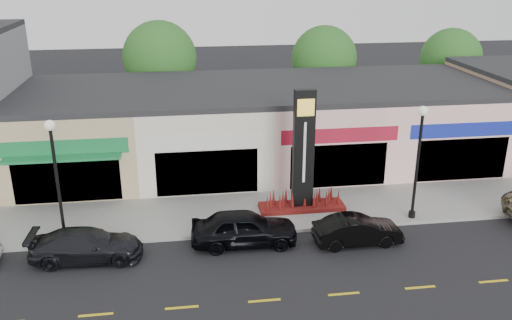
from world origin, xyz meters
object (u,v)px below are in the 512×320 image
object	(u,v)px
car_black_sedan	(244,228)
car_black_conv	(357,230)
pylon_sign	(303,168)
lamp_west_near	(56,169)
car_dark_sedan	(86,245)
lamp_east_near	(419,152)

from	to	relation	value
car_black_sedan	car_black_conv	bearing A→B (deg)	-95.63
pylon_sign	car_black_sedan	xyz separation A→B (m)	(-3.22, -2.91, -1.49)
lamp_west_near	car_dark_sedan	size ratio (longest dim) A/B	1.20
pylon_sign	car_black_sedan	world-z (taller)	pylon_sign
pylon_sign	car_black_conv	xyz separation A→B (m)	(1.69, -3.54, -1.64)
car_black_sedan	car_black_conv	distance (m)	4.95
lamp_west_near	car_black_sedan	distance (m)	8.32
pylon_sign	car_dark_sedan	bearing A→B (deg)	-161.58
car_black_conv	pylon_sign	bearing A→B (deg)	24.27
car_black_conv	car_black_sedan	bearing A→B (deg)	81.45
car_dark_sedan	car_black_sedan	distance (m)	6.61
lamp_west_near	pylon_sign	bearing A→B (deg)	8.77
lamp_east_near	car_black_conv	distance (m)	4.74
lamp_east_near	car_black_conv	xyz separation A→B (m)	(-3.31, -1.84, -2.84)
pylon_sign	car_dark_sedan	world-z (taller)	pylon_sign
pylon_sign	car_black_conv	world-z (taller)	pylon_sign
lamp_east_near	car_black_sedan	distance (m)	8.73
car_dark_sedan	car_black_conv	xyz separation A→B (m)	(11.51, -0.26, -0.03)
car_dark_sedan	lamp_west_near	bearing A→B (deg)	39.09
pylon_sign	car_black_conv	size ratio (longest dim) A/B	1.55
car_black_sedan	car_black_conv	world-z (taller)	car_black_sedan
lamp_west_near	car_black_conv	xyz separation A→B (m)	(12.69, -1.84, -2.84)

